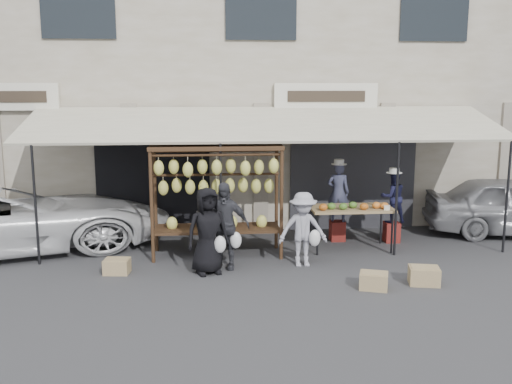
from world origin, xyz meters
The scene contains 15 objects.
ground_plane centered at (0.00, 0.00, 0.00)m, with size 90.00×90.00×0.00m, color #2D2D30.
shophouse centered at (0.00, 6.50, 3.65)m, with size 24.00×6.15×7.30m.
awning centered at (0.01, 2.28, 2.57)m, with size 10.00×2.35×2.92m.
banana_rack centered at (-1.07, 1.42, 1.57)m, with size 2.60×0.90×2.24m.
produce_table centered at (1.71, 1.61, 0.87)m, with size 1.70×0.90×1.04m.
vendor_left centered at (1.60, 2.36, 1.09)m, with size 0.47×0.31×1.30m, color #393C57.
vendor_right centered at (2.76, 2.15, 1.01)m, with size 0.55×0.43×1.13m, color #161734.
customer_left centered at (-1.27, 0.34, 0.79)m, with size 0.78×0.51×1.59m, color black.
customer_mid centered at (-0.97, 0.60, 0.82)m, with size 0.96×0.40×1.64m, color #34343A.
customer_right centered at (0.53, 0.62, 0.71)m, with size 0.92×0.53×1.42m, color #9C9AA6.
stool_left centered at (1.60, 2.36, 0.22)m, with size 0.31×0.31×0.44m, color maroon.
stool_right centered at (2.76, 2.15, 0.22)m, with size 0.31×0.31×0.44m, color maroon.
crate_near_a centered at (1.51, -0.75, 0.14)m, with size 0.46×0.35×0.28m, color tan.
crate_near_b centered at (2.44, -0.59, 0.15)m, with size 0.50×0.38×0.30m, color tan.
crate_far centered at (-2.93, 0.46, 0.13)m, with size 0.45×0.34×0.27m, color tan.
Camera 1 is at (-1.27, -9.70, 3.34)m, focal length 40.00 mm.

